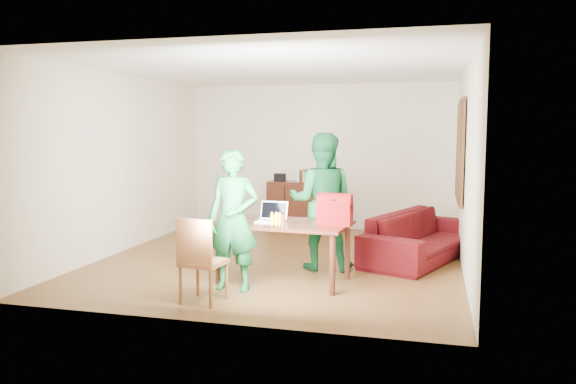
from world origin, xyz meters
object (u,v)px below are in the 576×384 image
(red_bag, at_px, (335,212))
(sofa, at_px, (421,236))
(laptop, at_px, (271,218))
(person_near, at_px, (233,220))
(person_far, at_px, (321,201))
(chair, at_px, (203,278))
(table, at_px, (284,230))
(bottle, at_px, (283,220))

(red_bag, distance_m, sofa, 2.03)
(sofa, bearing_deg, laptop, 155.97)
(person_near, relative_size, laptop, 4.79)
(person_far, xyz_separation_m, laptop, (-0.47, -0.82, -0.12))
(chair, xyz_separation_m, red_bag, (1.26, 0.99, 0.61))
(table, distance_m, person_near, 0.69)
(person_near, bearing_deg, laptop, 50.81)
(laptop, xyz_separation_m, sofa, (1.76, 1.70, -0.45))
(red_bag, bearing_deg, bottle, -149.70)
(chair, relative_size, laptop, 2.73)
(person_far, relative_size, red_bag, 4.52)
(red_bag, bearing_deg, sofa, 62.73)
(sofa, bearing_deg, bottle, 164.51)
(person_far, distance_m, laptop, 0.95)
(table, distance_m, chair, 1.26)
(chair, distance_m, person_far, 2.13)
(laptop, distance_m, bottle, 0.38)
(person_far, distance_m, bottle, 1.13)
(table, bearing_deg, red_bag, 1.08)
(person_far, bearing_deg, sofa, -151.11)
(person_far, bearing_deg, bottle, 72.71)
(chair, height_order, person_near, person_near)
(person_near, relative_size, sofa, 0.71)
(laptop, bearing_deg, table, 15.04)
(laptop, height_order, sofa, laptop)
(person_near, bearing_deg, chair, -106.38)
(chair, xyz_separation_m, person_far, (0.94, 1.80, 0.63))
(table, xyz_separation_m, person_near, (-0.48, -0.46, 0.17))
(laptop, relative_size, sofa, 0.15)
(table, height_order, bottle, bottle)
(table, relative_size, laptop, 4.79)
(chair, bearing_deg, person_far, 70.49)
(person_far, bearing_deg, table, 62.73)
(table, height_order, person_far, person_far)
(table, relative_size, red_bag, 4.10)
(red_bag, bearing_deg, table, 178.81)
(chair, distance_m, sofa, 3.49)
(person_far, relative_size, sofa, 0.79)
(laptop, bearing_deg, chair, -115.37)
(laptop, bearing_deg, red_bag, 0.21)
(laptop, bearing_deg, sofa, 44.14)
(chair, relative_size, person_far, 0.52)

